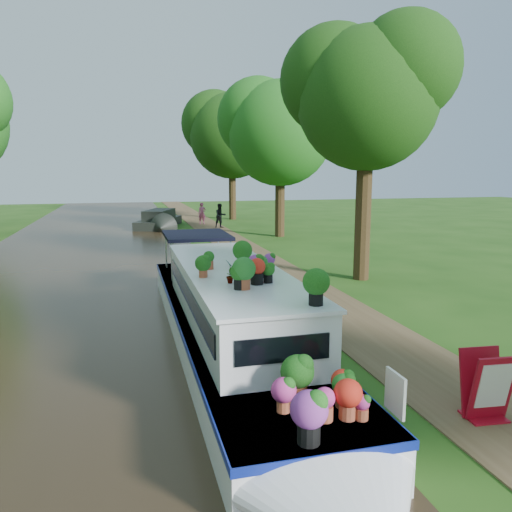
{
  "coord_description": "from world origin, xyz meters",
  "views": [
    {
      "loc": [
        -4.32,
        -13.03,
        3.86
      ],
      "look_at": [
        -0.53,
        1.38,
        1.3
      ],
      "focal_mm": 35.0,
      "sensor_mm": 36.0,
      "label": 1
    }
  ],
  "objects_px": {
    "sandwich_board": "(487,389)",
    "pedestrian_pink": "(202,213)",
    "pedestrian_dark": "(220,216)",
    "plant_boat": "(232,316)",
    "second_boat": "(159,220)"
  },
  "relations": [
    {
      "from": "plant_boat",
      "to": "second_boat",
      "type": "bearing_deg",
      "value": 89.63
    },
    {
      "from": "plant_boat",
      "to": "pedestrian_dark",
      "type": "height_order",
      "value": "plant_boat"
    },
    {
      "from": "plant_boat",
      "to": "pedestrian_pink",
      "type": "height_order",
      "value": "plant_boat"
    },
    {
      "from": "sandwich_board",
      "to": "pedestrian_dark",
      "type": "bearing_deg",
      "value": 93.23
    },
    {
      "from": "plant_boat",
      "to": "pedestrian_pink",
      "type": "distance_m",
      "value": 26.23
    },
    {
      "from": "plant_boat",
      "to": "sandwich_board",
      "type": "distance_m",
      "value": 4.95
    },
    {
      "from": "pedestrian_pink",
      "to": "plant_boat",
      "type": "bearing_deg",
      "value": -102.4
    },
    {
      "from": "plant_boat",
      "to": "pedestrian_pink",
      "type": "bearing_deg",
      "value": 82.73
    },
    {
      "from": "sandwich_board",
      "to": "pedestrian_pink",
      "type": "xyz_separation_m",
      "value": [
        0.07,
        29.73,
        0.28
      ]
    },
    {
      "from": "plant_boat",
      "to": "pedestrian_pink",
      "type": "relative_size",
      "value": 8.75
    },
    {
      "from": "second_boat",
      "to": "sandwich_board",
      "type": "bearing_deg",
      "value": -62.93
    },
    {
      "from": "sandwich_board",
      "to": "pedestrian_dark",
      "type": "distance_m",
      "value": 27.04
    },
    {
      "from": "second_boat",
      "to": "pedestrian_pink",
      "type": "height_order",
      "value": "pedestrian_pink"
    },
    {
      "from": "plant_boat",
      "to": "pedestrian_dark",
      "type": "distance_m",
      "value": 23.67
    },
    {
      "from": "second_boat",
      "to": "pedestrian_pink",
      "type": "bearing_deg",
      "value": 44.39
    }
  ]
}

